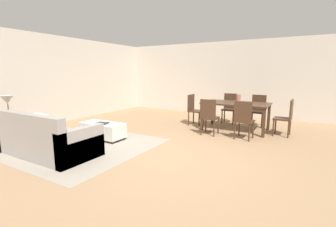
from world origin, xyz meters
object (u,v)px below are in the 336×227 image
table_lamp (7,101)px  dining_table (236,106)px  couch (47,140)px  dining_chair_near_right (244,118)px  dining_chair_far_left (230,106)px  vase_centerpiece (238,99)px  dining_chair_head_east (286,116)px  side_table (10,125)px  dining_chair_near_left (209,115)px  ottoman_table (103,130)px  dining_chair_head_west (194,108)px  book_on_ottoman (102,123)px  dining_chair_far_right (258,109)px

table_lamp → dining_table: size_ratio=0.30×
couch → dining_chair_near_right: size_ratio=2.14×
dining_chair_far_left → vase_centerpiece: 1.09m
dining_chair_near_right → dining_chair_head_east: same height
side_table → table_lamp: table_lamp is taller
couch → vase_centerpiece: bearing=54.7°
vase_centerpiece → dining_table: bearing=154.6°
vase_centerpiece → couch: bearing=-125.3°
couch → table_lamp: size_ratio=3.75×
dining_chair_near_left → vase_centerpiece: 1.06m
table_lamp → dining_chair_near_left: bearing=40.3°
ottoman_table → dining_chair_far_left: (2.09, 3.39, 0.29)m
dining_chair_near_left → dining_chair_near_right: 0.85m
couch → dining_chair_head_west: bearing=70.4°
couch → dining_chair_near_right: dining_chair_near_right is taller
ottoman_table → book_on_ottoman: 0.22m
dining_chair_far_right → dining_chair_head_east: (0.81, -0.85, 0.00)m
dining_chair_near_left → book_on_ottoman: (-1.98, -1.69, -0.11)m
side_table → table_lamp: 0.53m
dining_chair_far_left → vase_centerpiece: size_ratio=4.00×
ottoman_table → table_lamp: table_lamp is taller
couch → table_lamp: table_lamp is taller
dining_chair_head_east → dining_chair_head_west: bearing=179.1°
couch → dining_table: 4.67m
dining_chair_near_left → dining_chair_head_west: bearing=132.0°
ottoman_table → dining_chair_head_west: bearing=63.8°
dining_chair_head_east → dining_table: bearing=178.7°
dining_chair_far_right → dining_chair_near_left: bearing=-117.1°
dining_chair_near_left → vase_centerpiece: vase_centerpiece is taller
dining_chair_near_right → dining_chair_far_left: same height
couch → vase_centerpiece: (2.70, 3.81, 0.59)m
side_table → vase_centerpiece: bearing=43.8°
dining_chair_head_east → book_on_ottoman: bearing=-145.1°
ottoman_table → dining_chair_head_east: dining_chair_head_east is taller
dining_chair_near_left → dining_chair_far_right: bearing=62.9°
dining_table → vase_centerpiece: size_ratio=7.53×
couch → table_lamp: 1.46m
table_lamp → book_on_ottoman: 2.04m
dining_chair_far_right → book_on_ottoman: dining_chair_far_right is taller
dining_chair_near_left → dining_chair_head_east: (1.70, 0.87, 0.00)m
dining_chair_far_left → dining_chair_far_right: size_ratio=1.00×
dining_chair_near_left → vase_centerpiece: size_ratio=4.00×
ottoman_table → dining_chair_near_left: bearing=37.9°
dining_chair_near_left → dining_chair_far_left: 1.78m
dining_chair_near_left → dining_chair_far_left: bearing=89.3°
ottoman_table → table_lamp: size_ratio=2.06×
dining_chair_near_right → book_on_ottoman: size_ratio=3.54×
table_lamp → ottoman_table: bearing=43.5°
dining_chair_near_right → dining_chair_head_west: bearing=151.8°
couch → ottoman_table: (0.13, 1.33, -0.06)m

